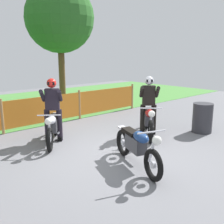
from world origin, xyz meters
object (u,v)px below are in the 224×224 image
object	(u,v)px
rider_trailing	(53,106)
spare_drum	(202,118)
rider_lead	(149,102)
motorcycle_lead	(149,120)
motorcycle_trailing	(53,127)
motorcycle_third	(137,146)

from	to	relation	value
rider_trailing	spare_drum	distance (m)	4.38
rider_lead	rider_trailing	distance (m)	2.72
motorcycle_lead	spare_drum	world-z (taller)	motorcycle_lead
motorcycle_lead	motorcycle_trailing	size ratio (longest dim) A/B	0.94
motorcycle_third	spare_drum	xyz separation A→B (m)	(3.29, 0.37, -0.01)
motorcycle_trailing	motorcycle_third	xyz separation A→B (m)	(0.52, -2.51, 0.02)
motorcycle_trailing	rider_lead	size ratio (longest dim) A/B	0.93
motorcycle_lead	motorcycle_third	world-z (taller)	motorcycle_lead
motorcycle_trailing	motorcycle_third	world-z (taller)	motorcycle_third
spare_drum	motorcycle_trailing	bearing A→B (deg)	150.64
motorcycle_lead	motorcycle_trailing	world-z (taller)	motorcycle_lead
rider_trailing	motorcycle_trailing	bearing A→B (deg)	0.51
rider_lead	spare_drum	bearing A→B (deg)	96.80
motorcycle_lead	rider_lead	xyz separation A→B (m)	(0.15, 0.15, 0.50)
motorcycle_trailing	rider_lead	distance (m)	2.80
motorcycle_third	rider_lead	world-z (taller)	rider_lead
rider_trailing	motorcycle_third	bearing A→B (deg)	45.20
motorcycle_trailing	spare_drum	size ratio (longest dim) A/B	1.79
motorcycle_trailing	rider_lead	bearing A→B (deg)	102.65
motorcycle_trailing	rider_trailing	bearing A→B (deg)	-179.49
rider_lead	motorcycle_lead	bearing A→B (deg)	0.51
motorcycle_lead	spare_drum	xyz separation A→B (m)	(1.44, -0.87, -0.01)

